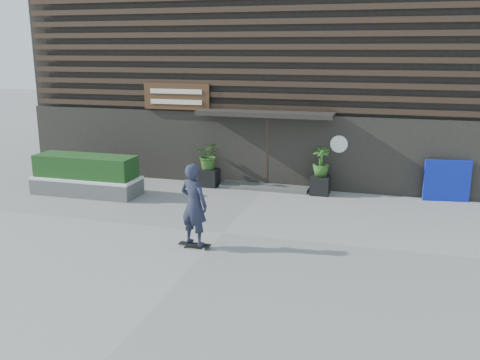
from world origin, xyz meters
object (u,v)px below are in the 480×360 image
(raised_bed, at_px, (87,186))
(blue_tarp, at_px, (447,181))
(planter_pot_right, at_px, (320,185))
(skateboarder, at_px, (194,205))
(planter_pot_left, at_px, (210,177))

(raised_bed, distance_m, blue_tarp, 11.41)
(planter_pot_right, distance_m, blue_tarp, 3.89)
(raised_bed, bearing_deg, planter_pot_right, 15.71)
(planter_pot_right, xyz_separation_m, skateboarder, (-2.24, -5.55, 0.77))
(planter_pot_left, height_order, planter_pot_right, same)
(skateboarder, bearing_deg, blue_tarp, 43.81)
(planter_pot_left, bearing_deg, skateboarder, -74.26)
(planter_pot_right, xyz_separation_m, blue_tarp, (3.86, 0.30, 0.35))
(planter_pot_left, height_order, raised_bed, planter_pot_left)
(planter_pot_right, xyz_separation_m, raised_bed, (-7.30, -2.06, -0.05))
(raised_bed, bearing_deg, planter_pot_left, 30.39)
(raised_bed, height_order, blue_tarp, blue_tarp)
(raised_bed, height_order, skateboarder, skateboarder)
(planter_pot_left, distance_m, planter_pot_right, 3.80)
(planter_pot_left, bearing_deg, raised_bed, -149.61)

